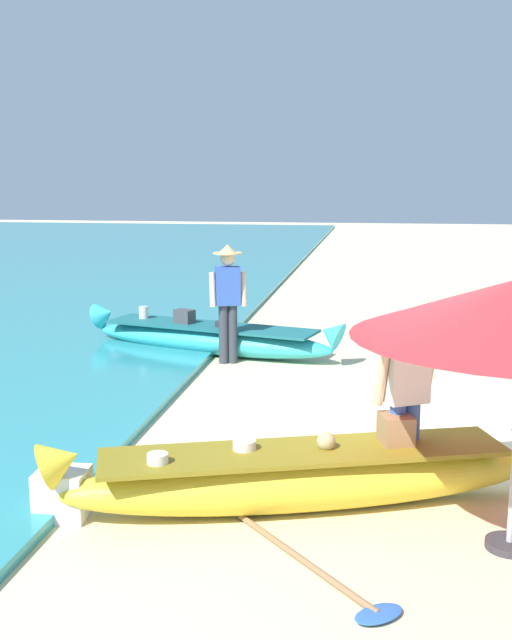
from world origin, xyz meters
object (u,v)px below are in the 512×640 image
person_vendor_hatted (228,295)px  paddle (325,576)px  boat_yellow_foreground (305,476)px  person_tourist_customer (406,390)px  boat_cyan_midground (210,337)px  cooler_box (63,494)px

person_vendor_hatted → paddle: bearing=-72.7°
boat_yellow_foreground → person_vendor_hatted: 5.27m
person_vendor_hatted → paddle: (1.90, -6.11, -1.01)m
person_vendor_hatted → person_tourist_customer: size_ratio=1.05×
boat_cyan_midground → person_tourist_customer: 5.92m
paddle → cooler_box: bearing=163.3°
person_vendor_hatted → person_tourist_customer: person_vendor_hatted is taller
boat_yellow_foreground → boat_cyan_midground: boat_yellow_foreground is taller
person_tourist_customer → cooler_box: size_ratio=4.14×
boat_cyan_midground → person_vendor_hatted: person_vendor_hatted is taller
boat_yellow_foreground → boat_cyan_midground: size_ratio=0.97×
cooler_box → boat_yellow_foreground: bearing=11.2°
boat_cyan_midground → paddle: size_ratio=2.97×
boat_cyan_midground → cooler_box: 6.02m
boat_cyan_midground → person_tourist_customer: (2.88, -5.13, 0.71)m
boat_cyan_midground → paddle: 7.07m
boat_cyan_midground → person_tourist_customer: bearing=-60.7°
person_vendor_hatted → boat_cyan_midground: bearing=125.3°
person_vendor_hatted → cooler_box: bearing=-93.2°
boat_yellow_foreground → boat_cyan_midground: 5.90m
boat_cyan_midground → cooler_box: size_ratio=10.62×
person_tourist_customer → cooler_box: (-2.77, -0.89, -0.76)m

